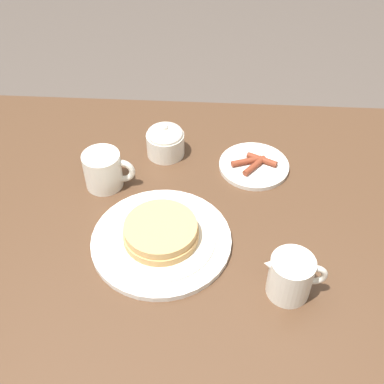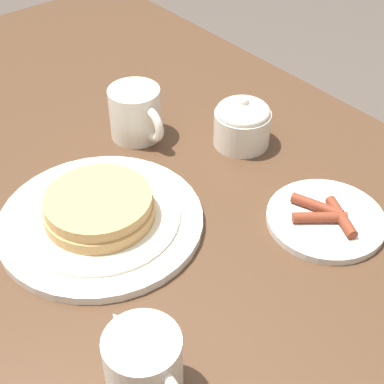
{
  "view_description": "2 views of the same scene",
  "coord_description": "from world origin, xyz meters",
  "px_view_note": "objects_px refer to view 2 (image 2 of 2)",
  "views": [
    {
      "loc": [
        0.1,
        -0.64,
        1.45
      ],
      "look_at": [
        0.05,
        0.06,
        0.77
      ],
      "focal_mm": 45.0,
      "sensor_mm": 36.0,
      "label": 1
    },
    {
      "loc": [
        0.51,
        -0.31,
        1.27
      ],
      "look_at": [
        0.05,
        0.06,
        0.77
      ],
      "focal_mm": 55.0,
      "sensor_mm": 36.0,
      "label": 2
    }
  ],
  "objects_px": {
    "side_plate_bacon": "(326,219)",
    "sugar_bowl": "(242,123)",
    "pancake_plate": "(101,216)",
    "creamer_pitcher": "(143,365)",
    "coffee_mug": "(136,113)"
  },
  "relations": [
    {
      "from": "creamer_pitcher",
      "to": "side_plate_bacon",
      "type": "bearing_deg",
      "value": 98.34
    },
    {
      "from": "pancake_plate",
      "to": "creamer_pitcher",
      "type": "bearing_deg",
      "value": -22.68
    },
    {
      "from": "pancake_plate",
      "to": "coffee_mug",
      "type": "bearing_deg",
      "value": 131.54
    },
    {
      "from": "pancake_plate",
      "to": "sugar_bowl",
      "type": "xyz_separation_m",
      "value": [
        -0.02,
        0.27,
        0.02
      ]
    },
    {
      "from": "coffee_mug",
      "to": "creamer_pitcher",
      "type": "xyz_separation_m",
      "value": [
        0.37,
        -0.25,
        0.0
      ]
    },
    {
      "from": "coffee_mug",
      "to": "sugar_bowl",
      "type": "xyz_separation_m",
      "value": [
        0.12,
        0.11,
        -0.0
      ]
    },
    {
      "from": "pancake_plate",
      "to": "side_plate_bacon",
      "type": "bearing_deg",
      "value": 51.72
    },
    {
      "from": "side_plate_bacon",
      "to": "sugar_bowl",
      "type": "bearing_deg",
      "value": 169.48
    },
    {
      "from": "pancake_plate",
      "to": "creamer_pitcher",
      "type": "distance_m",
      "value": 0.25
    },
    {
      "from": "pancake_plate",
      "to": "coffee_mug",
      "type": "relative_size",
      "value": 2.47
    },
    {
      "from": "side_plate_bacon",
      "to": "sugar_bowl",
      "type": "distance_m",
      "value": 0.21
    },
    {
      "from": "pancake_plate",
      "to": "side_plate_bacon",
      "type": "relative_size",
      "value": 1.72
    },
    {
      "from": "sugar_bowl",
      "to": "coffee_mug",
      "type": "bearing_deg",
      "value": -136.38
    },
    {
      "from": "pancake_plate",
      "to": "side_plate_bacon",
      "type": "height_order",
      "value": "pancake_plate"
    },
    {
      "from": "pancake_plate",
      "to": "side_plate_bacon",
      "type": "distance_m",
      "value": 0.29
    }
  ]
}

